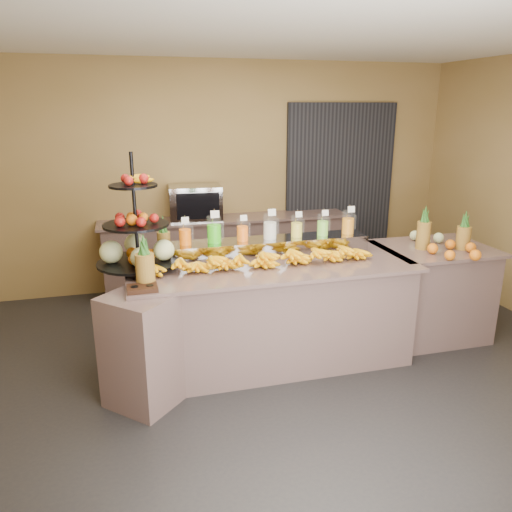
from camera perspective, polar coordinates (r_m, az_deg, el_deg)
name	(u,v)px	position (r m, az deg, el deg)	size (l,w,h in m)	color
ground	(281,375)	(4.49, 2.83, -13.39)	(6.00, 6.00, 0.00)	black
room_envelope	(277,149)	(4.70, 2.40, 12.14)	(6.04, 5.02, 2.82)	olive
buffet_counter	(260,315)	(4.47, 0.47, -6.82)	(2.75, 1.25, 0.93)	gray
right_counter	(430,291)	(5.33, 19.25, -3.81)	(1.08, 0.88, 0.93)	gray
back_ledge	(227,253)	(6.32, -3.34, 0.31)	(3.10, 0.55, 0.93)	gray
pitcher_tray	(270,246)	(4.63, 1.59, 1.10)	(1.85, 0.30, 0.15)	gray
juice_pitcher_orange_a	(185,235)	(4.43, -8.11, 2.44)	(0.11, 0.11, 0.27)	silver
juice_pitcher_green	(214,231)	(4.47, -4.81, 2.86)	(0.13, 0.13, 0.31)	silver
juice_pitcher_orange_b	(242,231)	(4.52, -1.56, 2.84)	(0.11, 0.11, 0.26)	silver
juice_pitcher_milk	(270,228)	(4.58, 1.61, 3.22)	(0.12, 0.13, 0.30)	silver
juice_pitcher_lemon	(297,228)	(4.67, 4.67, 3.25)	(0.11, 0.11, 0.26)	silver
juice_pitcher_lime	(323,226)	(4.76, 7.63, 3.42)	(0.11, 0.11, 0.26)	silver
juice_pitcher_orange_c	(348,224)	(4.86, 10.47, 3.67)	(0.12, 0.12, 0.29)	silver
banana_heap	(263,256)	(4.31, 0.76, -0.02)	(2.06, 0.19, 0.17)	#EAAA0B
fruit_stand	(143,240)	(4.30, -12.78, 1.80)	(0.71, 0.71, 0.98)	black
condiment_caddy	(142,288)	(3.83, -12.87, -3.62)	(0.22, 0.17, 0.03)	black
pineapple_left_a	(145,266)	(3.91, -12.57, -1.12)	(0.15, 0.15, 0.41)	brown
pineapple_left_b	(164,241)	(4.65, -10.49, 1.73)	(0.12, 0.12, 0.38)	brown
right_fruit_pile	(448,243)	(5.03, 21.09, 1.35)	(0.51, 0.48, 0.27)	brown
oven_warmer	(195,203)	(6.10, -6.96, 6.08)	(0.62, 0.43, 0.41)	gray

